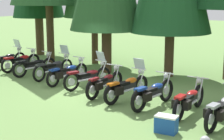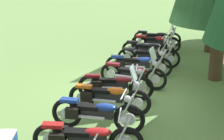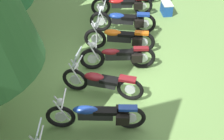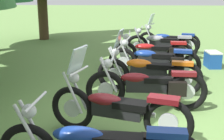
{
  "view_description": "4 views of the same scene",
  "coord_description": "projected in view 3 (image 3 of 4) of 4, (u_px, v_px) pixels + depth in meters",
  "views": [
    {
      "loc": [
        7.51,
        -10.71,
        3.56
      ],
      "look_at": [
        0.69,
        0.12,
        0.86
      ],
      "focal_mm": 57.27,
      "sensor_mm": 36.0,
      "label": 1
    },
    {
      "loc": [
        10.77,
        0.34,
        4.1
      ],
      "look_at": [
        -0.04,
        -0.45,
        0.7
      ],
      "focal_mm": 58.38,
      "sensor_mm": 36.0,
      "label": 2
    },
    {
      "loc": [
        -6.33,
        0.22,
        5.7
      ],
      "look_at": [
        -0.61,
        -0.07,
        0.98
      ],
      "focal_mm": 47.34,
      "sensor_mm": 36.0,
      "label": 3
    },
    {
      "loc": [
        -4.63,
        0.06,
        2.2
      ],
      "look_at": [
        0.87,
        0.35,
        0.71
      ],
      "focal_mm": 47.83,
      "sensor_mm": 36.0,
      "label": 4
    }
  ],
  "objects": [
    {
      "name": "motorcycle_6",
      "position": [
        119.0,
        56.0,
        8.74
      ],
      "size": [
        0.68,
        2.27,
        1.03
      ],
      "rotation": [
        0.0,
        0.0,
        1.55
      ],
      "color": "black",
      "rests_on": "ground_plane"
    },
    {
      "name": "motorcycle_4",
      "position": [
        98.0,
        115.0,
        6.97
      ],
      "size": [
        0.63,
        2.39,
        1.01
      ],
      "rotation": [
        0.0,
        0.0,
        1.5
      ],
      "color": "black",
      "rests_on": "ground_plane"
    },
    {
      "name": "motorcycle_8",
      "position": [
        124.0,
        20.0,
        10.33
      ],
      "size": [
        0.8,
        2.33,
        1.04
      ],
      "rotation": [
        0.0,
        0.0,
        1.42
      ],
      "color": "black",
      "rests_on": "ground_plane"
    },
    {
      "name": "ground_plane",
      "position": [
        109.0,
        83.0,
        8.51
      ],
      "size": [
        80.0,
        80.0,
        0.0
      ],
      "primitive_type": "plane",
      "color": "#6B934C"
    },
    {
      "name": "motorcycle_9",
      "position": [
        123.0,
        4.0,
        11.3
      ],
      "size": [
        0.7,
        2.38,
        1.03
      ],
      "rotation": [
        0.0,
        0.0,
        1.56
      ],
      "color": "black",
      "rests_on": "ground_plane"
    },
    {
      "name": "motorcycle_5",
      "position": [
        101.0,
        81.0,
        7.85
      ],
      "size": [
        0.87,
        2.19,
        1.37
      ],
      "rotation": [
        0.0,
        0.0,
        1.27
      ],
      "color": "black",
      "rests_on": "ground_plane"
    },
    {
      "name": "motorcycle_7",
      "position": [
        120.0,
        38.0,
        9.48
      ],
      "size": [
        0.77,
        2.3,
        1.38
      ],
      "rotation": [
        0.0,
        0.0,
        1.4
      ],
      "color": "black",
      "rests_on": "ground_plane"
    },
    {
      "name": "picnic_cooler",
      "position": [
        167.0,
        8.0,
        11.53
      ],
      "size": [
        0.6,
        0.4,
        0.47
      ],
      "color": "#19479E",
      "rests_on": "ground_plane"
    }
  ]
}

